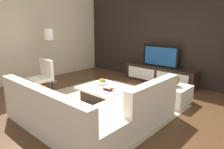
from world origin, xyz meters
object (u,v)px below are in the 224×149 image
Objects in this scene: sectional_couch at (90,112)px; accent_chair_near at (43,74)px; television at (160,56)px; book_stack at (108,88)px; media_console at (159,75)px; fruit_bowl at (102,82)px; floor_lamp at (49,38)px; decorative_ball at (174,80)px; ottoman at (172,94)px; coffee_table at (105,94)px.

accent_chair_near is (-2.30, 0.43, 0.21)m from sectional_couch.
accent_chair_near is at bearing -122.01° from television.
sectional_couch is 0.97m from book_stack.
television is at bearing 90.00° from media_console.
accent_chair_near is 1.66m from fruit_bowl.
media_console is at bearing 41.07° from floor_lamp.
decorative_ball reaches higher than media_console.
fruit_bowl is at bearing 150.77° from book_stack.
sectional_couch reaches higher than book_stack.
ottoman is 2.50× the size of fruit_bowl.
fruit_bowl is 1.64m from decorative_ball.
floor_lamp reaches higher than sectional_couch.
ottoman is (2.84, 1.62, -0.29)m from accent_chair_near.
media_console is 0.57m from television.
television is 2.25m from fruit_bowl.
accent_chair_near reaches higher than coffee_table.
television is 0.70× the size of floor_lamp.
coffee_table is at bearing -29.34° from fruit_bowl.
floor_lamp reaches higher than coffee_table.
television is (-0.00, 0.00, 0.57)m from media_console.
fruit_bowl is at bearing -144.24° from ottoman.
coffee_table is at bearing -137.45° from ottoman.
ottoman is (3.55, 0.94, -1.16)m from floor_lamp.
floor_lamp reaches higher than ottoman.
decorative_ball reaches higher than ottoman.
decorative_ball is at bearing 75.24° from sectional_couch.
media_console is 0.94× the size of sectional_couch.
ottoman is 3.53× the size of book_stack.
floor_lamp is at bearing -138.92° from television.
book_stack is (0.12, -2.42, 0.17)m from media_console.
ottoman is 1.65m from fruit_bowl.
decorative_ball is (2.84, 1.62, 0.05)m from accent_chair_near.
television is 5.74× the size of book_stack.
book_stack is at bearing -29.23° from fruit_bowl.
fruit_bowl is at bearing -0.44° from floor_lamp.
ottoman is at bearing 42.55° from coffee_table.
floor_lamp reaches higher than media_console.
floor_lamp is (-2.40, 0.12, 1.15)m from coffee_table.
accent_chair_near reaches higher than sectional_couch.
accent_chair_near is (-1.79, -2.87, 0.24)m from media_console.
coffee_table is 1.51× the size of ottoman.
coffee_table is 0.33m from book_stack.
coffee_table is 2.67m from floor_lamp.
television is at bearing 87.51° from coffee_table.
floor_lamp is (-2.50, -2.18, 0.53)m from television.
fruit_bowl is (-1.33, -0.95, 0.23)m from ottoman.
accent_chair_near is at bearing -150.24° from ottoman.
sectional_couch reaches higher than decorative_ball.
floor_lamp is at bearing -165.20° from ottoman.
television is 0.47× the size of sectional_couch.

